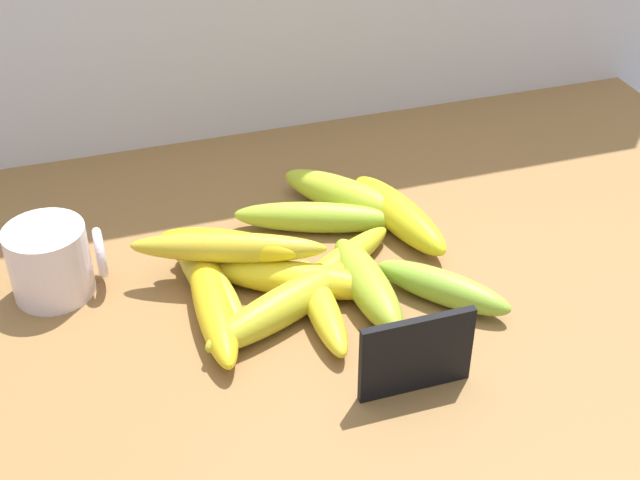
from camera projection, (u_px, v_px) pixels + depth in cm
name	position (u px, v px, depth cm)	size (l,w,h in cm)	color
counter_top	(381.00, 292.00, 96.18)	(110.00, 76.00, 3.00)	olive
chalkboard_sign	(416.00, 357.00, 79.81)	(11.00, 1.80, 8.40)	black
coffee_mug	(52.00, 261.00, 91.64)	(10.02, 8.52, 8.05)	silver
banana_0	(367.00, 284.00, 91.51)	(16.38, 4.23, 4.23)	#9FB82E
banana_1	(209.00, 283.00, 92.22)	(16.09, 3.62, 3.62)	gold
banana_2	(239.00, 264.00, 95.14)	(15.42, 3.28, 3.28)	gold
banana_3	(213.00, 303.00, 89.25)	(20.67, 3.91, 3.91)	yellow
banana_4	(398.00, 214.00, 102.35)	(17.98, 4.33, 4.33)	yellow
banana_5	(297.00, 279.00, 92.56)	(19.26, 3.79, 3.79)	yellow
banana_6	(316.00, 217.00, 102.42)	(19.46, 3.65, 3.65)	#99C033
banana_7	(443.00, 287.00, 91.55)	(15.16, 3.65, 3.65)	#8EBC38
banana_8	(347.00, 197.00, 105.52)	(18.32, 4.34, 4.34)	#B6C92F
banana_9	(334.00, 268.00, 94.71)	(19.26, 3.22, 3.22)	gold
banana_10	(285.00, 305.00, 88.81)	(19.89, 4.03, 4.03)	gold
banana_11	(321.00, 306.00, 89.32)	(15.72, 3.23, 3.23)	yellow
banana_12	(229.00, 245.00, 92.59)	(15.29, 3.22, 3.22)	yellow
banana_13	(228.00, 247.00, 92.15)	(20.93, 3.25, 3.25)	gold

